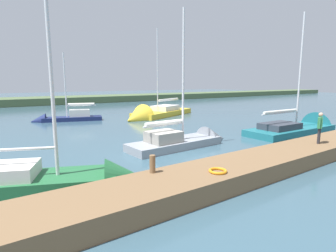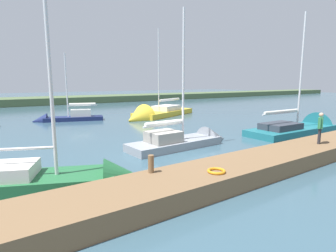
# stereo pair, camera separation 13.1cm
# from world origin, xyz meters

# --- Properties ---
(ground_plane) EXTENTS (200.00, 200.00, 0.00)m
(ground_plane) POSITION_xyz_m (0.00, 0.00, 0.00)
(ground_plane) COLOR #385666
(far_shoreline) EXTENTS (180.00, 8.00, 2.40)m
(far_shoreline) POSITION_xyz_m (0.00, -40.45, 0.00)
(far_shoreline) COLOR #4C603D
(far_shoreline) RESTS_ON ground_plane
(dock_pier) EXTENTS (25.13, 2.37, 0.71)m
(dock_pier) POSITION_xyz_m (0.00, 5.05, 0.35)
(dock_pier) COLOR brown
(dock_pier) RESTS_ON ground_plane
(mooring_post_near) EXTENTS (0.21, 0.21, 0.64)m
(mooring_post_near) POSITION_xyz_m (3.77, 4.22, 1.03)
(mooring_post_near) COLOR brown
(mooring_post_near) RESTS_ON dock_pier
(life_ring_buoy) EXTENTS (0.66, 0.66, 0.10)m
(life_ring_buoy) POSITION_xyz_m (1.83, 5.53, 0.76)
(life_ring_buoy) COLOR orange
(life_ring_buoy) RESTS_ON dock_pier
(sailboat_outer_mooring) EXTENTS (11.01, 6.88, 11.04)m
(sailboat_outer_mooring) POSITION_xyz_m (-6.97, -13.36, 0.20)
(sailboat_outer_mooring) COLOR gold
(sailboat_outer_mooring) RESTS_ON ground_plane
(sailboat_mid_channel) EXTENTS (7.29, 4.58, 8.01)m
(sailboat_mid_channel) POSITION_xyz_m (6.25, 2.07, 0.14)
(sailboat_mid_channel) COLOR #236638
(sailboat_mid_channel) RESTS_ON ground_plane
(sailboat_far_right) EXTENTS (7.43, 2.33, 9.09)m
(sailboat_far_right) POSITION_xyz_m (-1.98, -0.70, 0.13)
(sailboat_far_right) COLOR gray
(sailboat_far_right) RESTS_ON ground_plane
(sailboat_near_dock) EXTENTS (6.93, 3.50, 7.49)m
(sailboat_near_dock) POSITION_xyz_m (1.78, -16.08, 0.22)
(sailboat_near_dock) COLOR navy
(sailboat_near_dock) RESTS_ON ground_plane
(sailboat_far_left) EXTENTS (10.01, 2.90, 10.21)m
(sailboat_far_left) POSITION_xyz_m (-12.91, 0.82, 0.16)
(sailboat_far_left) COLOR #1E6B75
(sailboat_far_left) RESTS_ON ground_plane
(person_on_dock) EXTENTS (0.59, 0.38, 1.63)m
(person_on_dock) POSITION_xyz_m (-5.85, 5.25, 1.64)
(person_on_dock) COLOR #28282D
(person_on_dock) RESTS_ON dock_pier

